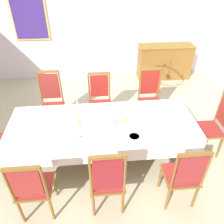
% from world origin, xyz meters
% --- Properties ---
extents(ground, '(7.71, 5.93, 0.04)m').
position_xyz_m(ground, '(0.00, 0.00, -0.02)').
color(ground, '#B6AD8D').
extents(back_wall, '(7.71, 0.08, 3.27)m').
position_xyz_m(back_wall, '(0.00, 3.01, 1.63)').
color(back_wall, silver).
rests_on(back_wall, ground).
extents(dining_table, '(2.84, 1.04, 0.76)m').
position_xyz_m(dining_table, '(0.00, -0.16, 0.69)').
color(dining_table, brown).
rests_on(dining_table, ground).
extents(tablecloth, '(2.86, 1.06, 0.33)m').
position_xyz_m(tablecloth, '(0.00, -0.16, 0.69)').
color(tablecloth, white).
rests_on(tablecloth, dining_table).
extents(chair_south_a, '(0.44, 0.42, 1.06)m').
position_xyz_m(chair_south_a, '(-0.91, -1.08, 0.55)').
color(chair_south_a, brown).
rests_on(chair_south_a, ground).
extents(chair_north_a, '(0.44, 0.42, 1.16)m').
position_xyz_m(chair_north_a, '(-0.91, 0.77, 0.58)').
color(chair_north_a, brown).
rests_on(chair_north_a, ground).
extents(chair_south_b, '(0.44, 0.42, 1.14)m').
position_xyz_m(chair_south_b, '(-0.00, -1.08, 0.58)').
color(chair_south_b, brown).
rests_on(chair_south_b, ground).
extents(chair_north_b, '(0.44, 0.42, 1.09)m').
position_xyz_m(chair_north_b, '(-0.00, 0.77, 0.56)').
color(chair_north_b, brown).
rests_on(chair_north_b, ground).
extents(chair_south_c, '(0.44, 0.42, 1.08)m').
position_xyz_m(chair_south_c, '(0.98, -1.08, 0.56)').
color(chair_south_c, brown).
rests_on(chair_south_c, ground).
extents(chair_north_c, '(0.44, 0.42, 1.14)m').
position_xyz_m(chair_north_c, '(0.98, 0.77, 0.58)').
color(chair_north_c, brown).
rests_on(chair_north_c, ground).
extents(chair_head_east, '(0.42, 0.44, 1.13)m').
position_xyz_m(chair_head_east, '(1.83, -0.16, 0.57)').
color(chair_head_east, brown).
rests_on(chair_head_east, ground).
extents(soup_tureen, '(0.31, 0.31, 0.25)m').
position_xyz_m(soup_tureen, '(0.07, -0.16, 0.89)').
color(soup_tureen, white).
rests_on(soup_tureen, tablecloth).
extents(candlestick_west, '(0.07, 0.07, 0.39)m').
position_xyz_m(candlestick_west, '(-0.35, -0.16, 0.93)').
color(candlestick_west, gold).
rests_on(candlestick_west, tablecloth).
extents(candlestick_east, '(0.07, 0.07, 0.31)m').
position_xyz_m(candlestick_east, '(0.35, -0.16, 0.89)').
color(candlestick_east, gold).
rests_on(candlestick_east, tablecloth).
extents(bowl_near_left, '(0.15, 0.15, 0.03)m').
position_xyz_m(bowl_near_left, '(-0.13, 0.20, 0.78)').
color(bowl_near_left, white).
rests_on(bowl_near_left, tablecloth).
extents(bowl_near_right, '(0.15, 0.15, 0.03)m').
position_xyz_m(bowl_near_right, '(-0.31, -0.54, 0.78)').
color(bowl_near_right, white).
rests_on(bowl_near_right, tablecloth).
extents(bowl_far_left, '(0.17, 0.17, 0.04)m').
position_xyz_m(bowl_far_left, '(0.42, -0.56, 0.79)').
color(bowl_far_left, white).
rests_on(bowl_far_left, tablecloth).
extents(bowl_far_right, '(0.16, 0.16, 0.03)m').
position_xyz_m(bowl_far_right, '(0.71, 0.24, 0.79)').
color(bowl_far_right, white).
rests_on(bowl_far_right, tablecloth).
extents(spoon_primary, '(0.05, 0.18, 0.01)m').
position_xyz_m(spoon_primary, '(-0.24, 0.22, 0.77)').
color(spoon_primary, gold).
rests_on(spoon_primary, tablecloth).
extents(spoon_secondary, '(0.04, 0.18, 0.01)m').
position_xyz_m(spoon_secondary, '(-0.40, -0.51, 0.77)').
color(spoon_secondary, gold).
rests_on(spoon_secondary, tablecloth).
extents(sideboard, '(1.44, 0.48, 0.90)m').
position_xyz_m(sideboard, '(1.84, 2.69, 0.45)').
color(sideboard, brown).
rests_on(sideboard, ground).
extents(framed_painting, '(0.84, 0.05, 1.32)m').
position_xyz_m(framed_painting, '(-1.54, 2.94, 1.72)').
color(framed_painting, '#D1B251').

